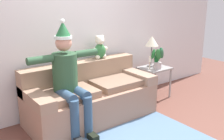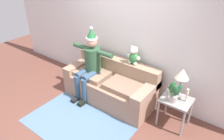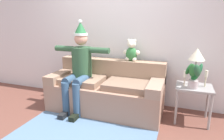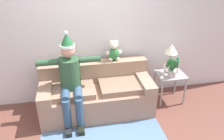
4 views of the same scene
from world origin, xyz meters
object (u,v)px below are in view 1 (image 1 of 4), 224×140
(teddy_bear, at_px, (100,48))
(table_lamp, at_px, (152,43))
(person_seated, at_px, (69,76))
(couch, at_px, (90,97))
(side_table, at_px, (154,73))
(candle_short, at_px, (159,57))
(candle_tall, at_px, (150,61))
(potted_plant, at_px, (158,58))

(teddy_bear, bearing_deg, table_lamp, -7.49)
(person_seated, height_order, table_lamp, person_seated)
(couch, xyz_separation_m, table_lamp, (1.41, 0.12, 0.68))
(side_table, height_order, candle_short, candle_short)
(teddy_bear, xyz_separation_m, candle_tall, (0.90, -0.25, -0.30))
(person_seated, xyz_separation_m, candle_short, (1.99, 0.23, -0.06))
(couch, bearing_deg, candle_short, 2.66)
(side_table, bearing_deg, person_seated, -174.01)
(person_seated, height_order, potted_plant, person_seated)
(teddy_bear, relative_size, table_lamp, 0.67)
(teddy_bear, distance_m, potted_plant, 1.10)
(side_table, bearing_deg, candle_tall, -172.20)
(person_seated, bearing_deg, candle_short, 6.69)
(table_lamp, bearing_deg, teddy_bear, 172.51)
(person_seated, height_order, candle_tall, person_seated)
(side_table, distance_m, candle_short, 0.30)
(couch, bearing_deg, table_lamp, 4.95)
(couch, xyz_separation_m, teddy_bear, (0.37, 0.26, 0.68))
(teddy_bear, distance_m, table_lamp, 1.05)
(candle_tall, bearing_deg, side_table, 7.80)
(potted_plant, relative_size, candle_tall, 1.68)
(teddy_bear, relative_size, side_table, 0.67)
(person_seated, bearing_deg, potted_plant, 2.95)
(candle_short, bearing_deg, table_lamp, 161.99)
(potted_plant, bearing_deg, candle_tall, 146.29)
(side_table, bearing_deg, candle_short, 15.32)
(couch, relative_size, potted_plant, 4.95)
(couch, relative_size, candle_tall, 8.33)
(candle_tall, bearing_deg, table_lamp, 38.09)
(person_seated, distance_m, candle_tall, 1.71)
(couch, xyz_separation_m, candle_short, (1.56, 0.07, 0.39))
(person_seated, distance_m, side_table, 1.88)
(candle_tall, relative_size, candle_short, 0.93)
(potted_plant, distance_m, candle_short, 0.23)
(potted_plant, bearing_deg, table_lamp, 84.06)
(teddy_bear, bearing_deg, person_seated, -152.36)
(person_seated, relative_size, candle_short, 6.17)
(table_lamp, distance_m, candle_short, 0.33)
(person_seated, relative_size, candle_tall, 6.63)
(candle_tall, bearing_deg, couch, -179.44)
(side_table, distance_m, potted_plant, 0.32)
(side_table, bearing_deg, teddy_bear, 167.80)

